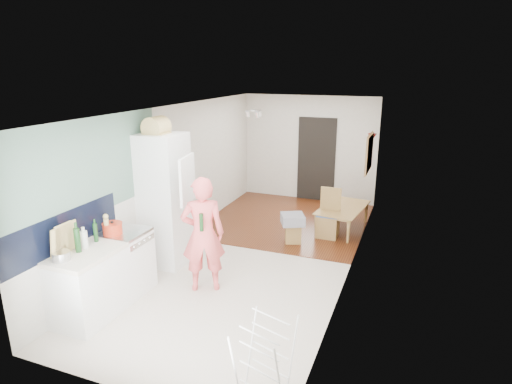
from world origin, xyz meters
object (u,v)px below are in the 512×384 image
Objects in this scene: dining_table at (343,220)px; dining_chair at (328,214)px; stool at (293,233)px; drying_rack at (264,364)px; person at (203,224)px.

dining_chair is (-0.22, -0.45, 0.26)m from dining_table.
drying_rack reaches higher than stool.
dining_chair reaches higher than stool.
dining_table is 1.33× the size of drying_rack.
drying_rack is at bearing -86.48° from dining_chair.
dining_chair reaches higher than dining_table.
stool is at bearing -137.44° from person.
drying_rack is at bearing -77.70° from stool.
person is 2.94m from dining_chair.
drying_rack is (1.58, -1.78, -0.56)m from person.
drying_rack is at bearing 103.14° from person.
stool is at bearing 120.54° from drying_rack.
drying_rack is (0.31, -4.38, -0.03)m from dining_chair.
stool is at bearing -137.89° from dining_chair.
person is at bearing -116.46° from dining_chair.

